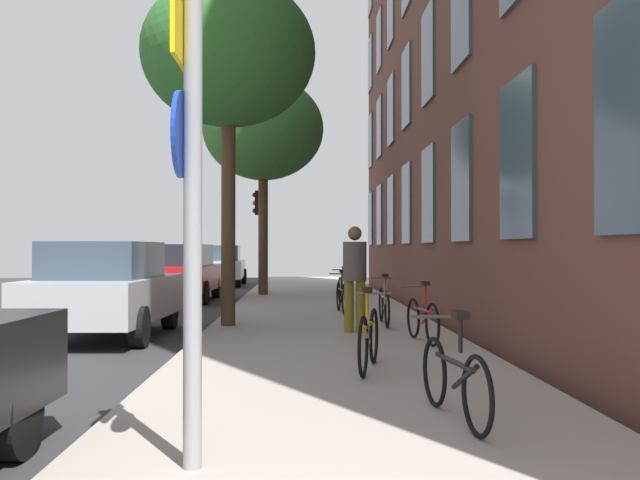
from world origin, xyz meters
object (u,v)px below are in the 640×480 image
(bicycle_0, at_px, (454,378))
(bicycle_2, at_px, (423,318))
(traffic_light, at_px, (260,221))
(pedestrian_0, at_px, (355,272))
(bicycle_3, at_px, (384,305))
(car_1, at_px, (107,289))
(bicycle_4, at_px, (341,296))
(bicycle_5, at_px, (343,289))
(car_3, at_px, (222,265))
(sign_post, at_px, (189,159))
(bicycle_1, at_px, (369,338))
(tree_far, at_px, (263,130))
(car_2, at_px, (182,272))
(tree_near, at_px, (229,54))

(bicycle_0, bearing_deg, bicycle_2, 83.13)
(traffic_light, bearing_deg, pedestrian_0, -79.20)
(bicycle_3, xyz_separation_m, car_1, (-4.79, -0.91, 0.35))
(car_1, bearing_deg, bicycle_3, 10.75)
(bicycle_4, xyz_separation_m, bicycle_5, (0.19, 2.40, 0.01))
(bicycle_2, height_order, car_3, car_3)
(bicycle_2, distance_m, pedestrian_0, 1.70)
(bicycle_2, distance_m, car_3, 18.83)
(bicycle_5, bearing_deg, sign_post, -97.78)
(pedestrian_0, distance_m, car_1, 4.18)
(bicycle_1, relative_size, bicycle_4, 0.96)
(bicycle_3, relative_size, bicycle_4, 1.04)
(traffic_light, xyz_separation_m, bicycle_3, (2.84, -10.51, -1.94))
(tree_far, relative_size, bicycle_2, 4.13)
(car_2, xyz_separation_m, car_3, (0.23, 8.33, -0.00))
(tree_far, bearing_deg, car_2, -153.62)
(sign_post, distance_m, car_1, 7.98)
(tree_near, distance_m, bicycle_0, 8.93)
(bicycle_0, height_order, bicycle_2, bicycle_2)
(bicycle_4, bearing_deg, sign_post, -98.51)
(bicycle_5, distance_m, car_1, 7.18)
(bicycle_0, distance_m, car_3, 23.37)
(traffic_light, xyz_separation_m, car_3, (-1.84, 5.24, -1.58))
(traffic_light, relative_size, tree_far, 0.51)
(bicycle_1, bearing_deg, car_3, 100.84)
(bicycle_1, bearing_deg, pedestrian_0, 88.01)
(bicycle_0, height_order, car_1, car_1)
(bicycle_3, height_order, bicycle_5, bicycle_5)
(bicycle_2, xyz_separation_m, car_2, (-5.20, 9.82, 0.37))
(bicycle_2, xyz_separation_m, bicycle_5, (-0.75, 7.20, 0.02))
(tree_near, bearing_deg, sign_post, -85.98)
(bicycle_0, relative_size, bicycle_5, 0.95)
(bicycle_3, distance_m, car_3, 16.44)
(bicycle_2, bearing_deg, traffic_light, 103.64)
(car_2, bearing_deg, bicycle_1, -71.19)
(tree_far, height_order, bicycle_0, tree_far)
(sign_post, xyz_separation_m, tree_far, (-0.39, 16.91, 3.01))
(pedestrian_0, relative_size, car_3, 0.42)
(pedestrian_0, relative_size, car_1, 0.44)
(sign_post, distance_m, tree_near, 8.92)
(tree_near, bearing_deg, bicycle_2, -37.61)
(tree_near, relative_size, car_1, 1.59)
(bicycle_0, bearing_deg, car_3, 100.85)
(bicycle_0, distance_m, bicycle_3, 7.21)
(bicycle_0, bearing_deg, tree_near, 109.51)
(bicycle_4, xyz_separation_m, car_3, (-4.04, 13.35, 0.35))
(bicycle_2, bearing_deg, tree_near, 142.39)
(bicycle_0, height_order, car_3, car_3)
(traffic_light, height_order, bicycle_3, traffic_light)
(traffic_light, bearing_deg, bicycle_0, -81.79)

